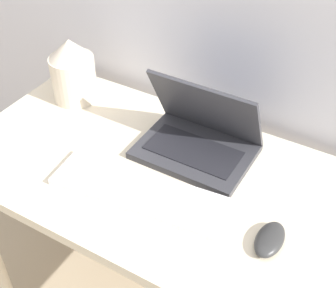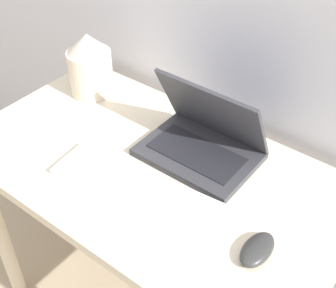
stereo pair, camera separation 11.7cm
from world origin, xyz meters
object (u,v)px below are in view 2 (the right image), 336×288
(keyboard, at_px, (135,188))
(vase, at_px, (90,65))
(mouse, at_px, (257,249))
(laptop, at_px, (203,139))

(keyboard, height_order, vase, vase)
(mouse, relative_size, vase, 0.54)
(keyboard, bearing_deg, laptop, 77.26)
(laptop, relative_size, vase, 1.50)
(keyboard, distance_m, mouse, 0.34)
(keyboard, bearing_deg, vase, 147.41)
(laptop, distance_m, vase, 0.46)
(laptop, height_order, mouse, laptop)
(keyboard, relative_size, mouse, 4.12)
(laptop, height_order, keyboard, laptop)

